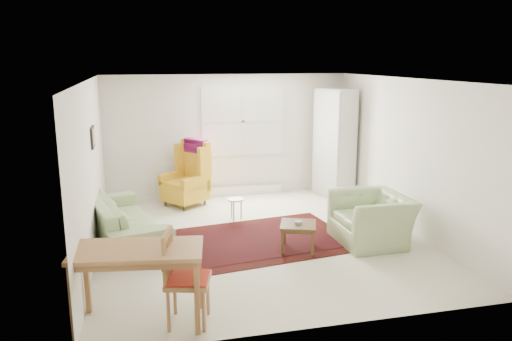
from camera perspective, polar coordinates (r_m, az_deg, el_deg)
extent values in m
cube|color=beige|center=(8.02, 0.50, -7.80)|extent=(5.00, 5.50, 0.01)
cube|color=white|center=(7.52, 0.54, 10.34)|extent=(5.00, 5.50, 0.01)
cube|color=white|center=(10.32, -3.17, 3.99)|extent=(5.00, 0.04, 2.50)
cube|color=white|center=(5.13, 7.97, -5.11)|extent=(5.00, 0.04, 2.50)
cube|color=white|center=(7.49, -18.39, 0.03)|extent=(0.04, 5.50, 2.50)
cube|color=white|center=(8.61, 16.89, 1.72)|extent=(0.04, 5.50, 2.50)
cube|color=white|center=(10.32, -1.52, 5.69)|extent=(1.72, 0.06, 1.42)
cube|color=white|center=(10.32, -1.52, 5.69)|extent=(1.60, 0.02, 1.30)
cube|color=silver|center=(10.54, -1.41, -2.25)|extent=(1.60, 0.12, 0.18)
cube|color=black|center=(7.91, -18.16, 3.64)|extent=(0.03, 0.42, 0.32)
cube|color=tan|center=(7.90, -18.05, 3.64)|extent=(0.01, 0.34, 0.24)
imported|color=#90A971|center=(8.12, -14.92, -4.48)|extent=(1.48, 2.50, 0.94)
imported|color=#90A971|center=(7.95, 13.07, -4.87)|extent=(1.04, 1.18, 0.91)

